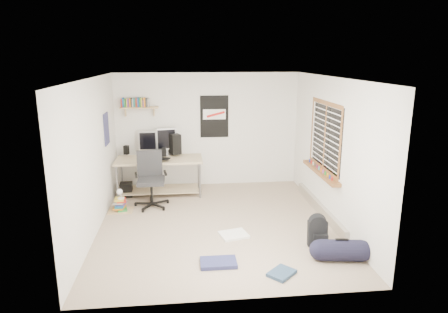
{
  "coord_description": "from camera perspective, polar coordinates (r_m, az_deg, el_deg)",
  "views": [
    {
      "loc": [
        -0.56,
        -6.43,
        2.83
      ],
      "look_at": [
        0.18,
        0.5,
        1.08
      ],
      "focal_mm": 32.0,
      "sensor_mm": 36.0,
      "label": 1
    }
  ],
  "objects": [
    {
      "name": "wall_shelf",
      "position": [
        8.68,
        -12.01,
        6.85
      ],
      "size": [
        0.8,
        0.22,
        0.24
      ],
      "primitive_type": "cube",
      "color": "tan",
      "rests_on": "back_wall"
    },
    {
      "name": "poster_left_wall",
      "position": [
        7.88,
        -16.45,
        3.8
      ],
      "size": [
        0.02,
        0.42,
        0.6
      ],
      "primitive_type": "cube",
      "color": "navy",
      "rests_on": "left_wall"
    },
    {
      "name": "monitor_left",
      "position": [
        8.63,
        -10.82,
        1.7
      ],
      "size": [
        0.37,
        0.1,
        0.41
      ],
      "primitive_type": "cube",
      "rotation": [
        0.0,
        0.0,
        0.03
      ],
      "color": "#B4B5BA",
      "rests_on": "desk"
    },
    {
      "name": "keyboard",
      "position": [
        8.21,
        -9.25,
        -0.25
      ],
      "size": [
        0.46,
        0.31,
        0.02
      ],
      "primitive_type": "cube",
      "rotation": [
        0.0,
        0.0,
        -0.41
      ],
      "color": "black",
      "rests_on": "desk"
    },
    {
      "name": "office_chair",
      "position": [
        7.78,
        -10.36,
        -3.64
      ],
      "size": [
        0.79,
        0.79,
        1.08
      ],
      "primitive_type": "cube",
      "rotation": [
        0.0,
        0.0,
        0.14
      ],
      "color": "#262628",
      "rests_on": "floor"
    },
    {
      "name": "duffel_bag",
      "position": [
        6.06,
        16.35,
        -12.85
      ],
      "size": [
        0.35,
        0.35,
        0.6
      ],
      "primitive_type": "cylinder",
      "rotation": [
        0.0,
        0.0,
        -0.14
      ],
      "color": "black",
      "rests_on": "floor"
    },
    {
      "name": "ceiling",
      "position": [
        6.46,
        -1.13,
        11.22
      ],
      "size": [
        4.0,
        4.5,
        0.01
      ],
      "primitive_type": "cube",
      "color": "white",
      "rests_on": "ground"
    },
    {
      "name": "desk",
      "position": [
        8.49,
        -9.15,
        -2.96
      ],
      "size": [
        1.9,
        1.15,
        0.81
      ],
      "primitive_type": "cube",
      "rotation": [
        0.0,
        0.0,
        0.22
      ],
      "color": "#BDB583",
      "rests_on": "floor"
    },
    {
      "name": "subwoofer",
      "position": [
        8.58,
        -13.78,
        -4.58
      ],
      "size": [
        0.26,
        0.26,
        0.28
      ],
      "primitive_type": "cube",
      "rotation": [
        0.0,
        0.0,
        0.04
      ],
      "color": "black",
      "rests_on": "floor"
    },
    {
      "name": "left_wall",
      "position": [
        6.78,
        -18.21,
        -0.1
      ],
      "size": [
        0.01,
        4.5,
        2.5
      ],
      "primitive_type": "cube",
      "color": "silver",
      "rests_on": "ground"
    },
    {
      "name": "baseboard_heater",
      "position": [
        7.69,
        13.55,
        -7.18
      ],
      "size": [
        0.08,
        2.5,
        0.18
      ],
      "primitive_type": "cube",
      "color": "#B7B2A8",
      "rests_on": "floor"
    },
    {
      "name": "backpack",
      "position": [
        6.38,
        13.19,
        -10.65
      ],
      "size": [
        0.33,
        0.28,
        0.39
      ],
      "primitive_type": "cube",
      "rotation": [
        0.0,
        0.0,
        -0.19
      ],
      "color": "black",
      "rests_on": "floor"
    },
    {
      "name": "poster_back_wall",
      "position": [
        8.78,
        -1.39,
        5.72
      ],
      "size": [
        0.62,
        0.03,
        0.92
      ],
      "primitive_type": "cube",
      "color": "black",
      "rests_on": "back_wall"
    },
    {
      "name": "window",
      "position": [
        7.31,
        14.12,
        2.8
      ],
      "size": [
        0.1,
        1.5,
        1.26
      ],
      "primitive_type": "cube",
      "color": "brown",
      "rests_on": "right_wall"
    },
    {
      "name": "desk_lamp",
      "position": [
        7.69,
        -14.56,
        -4.95
      ],
      "size": [
        0.15,
        0.22,
        0.2
      ],
      "primitive_type": "cube",
      "rotation": [
        0.0,
        0.0,
        -0.19
      ],
      "color": "white",
      "rests_on": "book_stack"
    },
    {
      "name": "book_stack",
      "position": [
        7.79,
        -14.58,
        -6.5
      ],
      "size": [
        0.5,
        0.44,
        0.29
      ],
      "primitive_type": "cube",
      "rotation": [
        0.0,
        0.0,
        -0.23
      ],
      "color": "brown",
      "rests_on": "floor"
    },
    {
      "name": "speaker_right",
      "position": [
        8.39,
        -8.57,
        0.65
      ],
      "size": [
        0.09,
        0.09,
        0.18
      ],
      "primitive_type": "cube",
      "rotation": [
        0.0,
        0.0,
        -0.02
      ],
      "color": "black",
      "rests_on": "desk"
    },
    {
      "name": "right_wall",
      "position": [
        7.1,
        15.26,
        0.74
      ],
      "size": [
        0.01,
        4.5,
        2.5
      ],
      "primitive_type": "cube",
      "color": "silver",
      "rests_on": "ground"
    },
    {
      "name": "monitor_right",
      "position": [
        8.63,
        -8.16,
        1.99
      ],
      "size": [
        0.43,
        0.18,
        0.46
      ],
      "primitive_type": "cube",
      "rotation": [
        0.0,
        0.0,
        0.19
      ],
      "color": "#A5A5AA",
      "rests_on": "desk"
    },
    {
      "name": "tshirt",
      "position": [
        6.6,
        1.39,
        -11.1
      ],
      "size": [
        0.51,
        0.46,
        0.04
      ],
      "primitive_type": "cube",
      "rotation": [
        0.0,
        0.0,
        0.25
      ],
      "color": "silver",
      "rests_on": "floor"
    },
    {
      "name": "floor",
      "position": [
        7.05,
        -1.03,
        -9.61
      ],
      "size": [
        4.0,
        4.5,
        0.01
      ],
      "primitive_type": "cube",
      "color": "gray",
      "rests_on": "ground"
    },
    {
      "name": "jeans_a",
      "position": [
        5.77,
        -0.8,
        -14.92
      ],
      "size": [
        0.51,
        0.33,
        0.06
      ],
      "primitive_type": "cube",
      "rotation": [
        0.0,
        0.0,
        -0.01
      ],
      "color": "navy",
      "rests_on": "floor"
    },
    {
      "name": "speaker_left",
      "position": [
        8.71,
        -13.78,
        0.92
      ],
      "size": [
        0.12,
        0.12,
        0.19
      ],
      "primitive_type": "cube",
      "rotation": [
        0.0,
        0.0,
        -0.37
      ],
      "color": "black",
      "rests_on": "desk"
    },
    {
      "name": "jeans_b",
      "position": [
        5.59,
        8.22,
        -16.16
      ],
      "size": [
        0.44,
        0.44,
        0.04
      ],
      "primitive_type": "cube",
      "rotation": [
        0.0,
        0.0,
        0.75
      ],
      "color": "navy",
      "rests_on": "floor"
    },
    {
      "name": "pc_tower",
      "position": [
        8.63,
        -7.21,
        1.9
      ],
      "size": [
        0.34,
        0.45,
        0.42
      ],
      "primitive_type": "cube",
      "rotation": [
        0.0,
        0.0,
        0.41
      ],
      "color": "black",
      "rests_on": "desk"
    },
    {
      "name": "back_wall",
      "position": [
        8.85,
        -2.36,
        3.8
      ],
      "size": [
        4.0,
        0.01,
        2.5
      ],
      "primitive_type": "cube",
      "color": "silver",
      "rests_on": "ground"
    }
  ]
}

